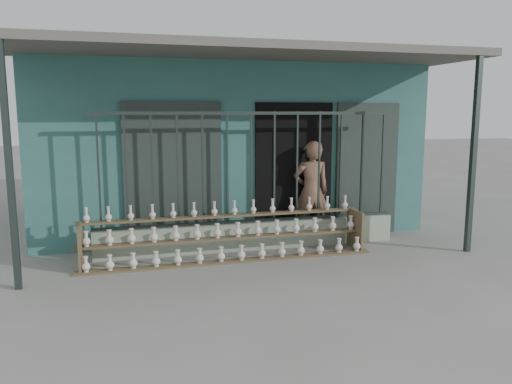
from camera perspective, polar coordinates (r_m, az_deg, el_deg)
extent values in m
plane|color=slate|center=(7.10, 2.14, -9.24)|extent=(60.00, 60.00, 0.00)
cube|color=#2D5F5A|center=(10.94, -4.54, 5.76)|extent=(7.00, 5.00, 3.20)
cube|color=black|center=(8.81, 4.26, 2.34)|extent=(1.40, 0.12, 2.40)
cube|color=#202A26|center=(8.32, -9.43, 1.84)|extent=(1.60, 0.08, 2.40)
cube|color=#202A26|center=(9.33, 12.49, 2.53)|extent=(1.20, 0.08, 2.40)
cube|color=#59544C|center=(7.94, -0.39, 15.73)|extent=(7.40, 2.00, 0.12)
cube|color=#283330|center=(6.85, -26.36, 2.42)|extent=(0.08, 0.08, 3.10)
cube|color=#283330|center=(8.59, 23.58, 3.78)|extent=(0.08, 0.08, 3.10)
cube|color=#8FA18A|center=(8.24, -0.55, -5.01)|extent=(5.00, 0.20, 0.45)
cube|color=#283330|center=(7.79, -17.55, 2.16)|extent=(0.03, 0.03, 1.80)
cube|color=#283330|center=(7.78, -14.67, 2.29)|extent=(0.03, 0.03, 1.80)
cube|color=#283330|center=(7.79, -11.79, 2.40)|extent=(0.03, 0.03, 1.80)
cube|color=#283330|center=(7.83, -8.92, 2.51)|extent=(0.03, 0.03, 1.80)
cube|color=#283330|center=(7.88, -6.09, 2.61)|extent=(0.03, 0.03, 1.80)
cube|color=#283330|center=(7.95, -3.30, 2.71)|extent=(0.03, 0.03, 1.80)
cube|color=#283330|center=(8.04, -0.56, 2.79)|extent=(0.03, 0.03, 1.80)
cube|color=#283330|center=(8.14, 2.11, 2.87)|extent=(0.03, 0.03, 1.80)
cube|color=#283330|center=(8.27, 4.71, 2.94)|extent=(0.03, 0.03, 1.80)
cube|color=#283330|center=(8.41, 7.22, 3.00)|extent=(0.03, 0.03, 1.80)
cube|color=#283330|center=(8.56, 9.65, 3.05)|extent=(0.03, 0.03, 1.80)
cube|color=#283330|center=(8.74, 11.99, 3.10)|extent=(0.03, 0.03, 1.80)
cube|color=#283330|center=(8.92, 14.23, 3.14)|extent=(0.03, 0.03, 1.80)
cube|color=#283330|center=(7.99, -0.57, 9.01)|extent=(5.00, 0.04, 0.05)
cube|color=#283330|center=(8.18, -0.55, -3.31)|extent=(5.00, 0.04, 0.05)
cube|color=brown|center=(7.58, -2.83, -7.93)|extent=(4.50, 0.18, 0.03)
cube|color=brown|center=(7.73, -3.24, -5.28)|extent=(4.50, 0.18, 0.03)
cube|color=brown|center=(7.90, -3.64, -2.73)|extent=(4.50, 0.18, 0.03)
cube|color=brown|center=(7.60, -19.40, -6.01)|extent=(0.04, 0.55, 0.64)
cube|color=brown|center=(8.42, 11.25, -4.20)|extent=(0.04, 0.55, 0.64)
imported|color=brown|center=(8.70, 6.33, 0.07)|extent=(0.66, 0.46, 1.75)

